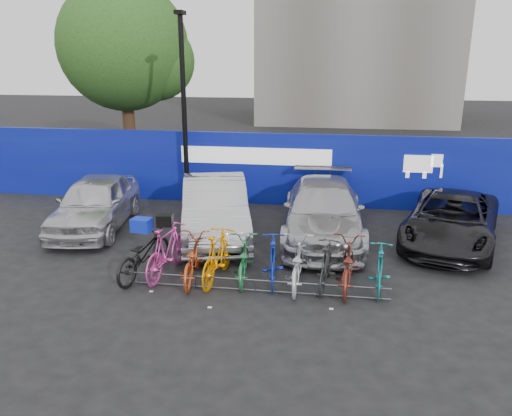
% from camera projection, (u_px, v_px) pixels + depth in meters
% --- Properties ---
extents(ground, '(100.00, 100.00, 0.00)m').
position_uv_depth(ground, '(259.00, 280.00, 11.15)').
color(ground, black).
rests_on(ground, ground).
extents(hoarding, '(22.00, 0.18, 2.40)m').
position_uv_depth(hoarding, '(286.00, 170.00, 16.47)').
color(hoarding, '#090E88').
rests_on(hoarding, ground).
extents(tree, '(5.40, 5.20, 7.80)m').
position_uv_depth(tree, '(130.00, 49.00, 20.14)').
color(tree, '#382314').
rests_on(tree, ground).
extents(lamppost, '(0.25, 0.50, 6.11)m').
position_uv_depth(lamppost, '(184.00, 106.00, 15.76)').
color(lamppost, black).
rests_on(lamppost, ground).
extents(bike_rack, '(5.60, 0.03, 0.30)m').
position_uv_depth(bike_rack, '(255.00, 285.00, 10.53)').
color(bike_rack, '#595B60').
rests_on(bike_rack, ground).
extents(car_0, '(2.35, 4.63, 1.51)m').
position_uv_depth(car_0, '(95.00, 203.00, 14.34)').
color(car_0, '#BDBCC1').
rests_on(car_0, ground).
extents(car_1, '(2.85, 5.12, 1.60)m').
position_uv_depth(car_1, '(215.00, 208.00, 13.72)').
color(car_1, '#A3A4A8').
rests_on(car_1, ground).
extents(car_2, '(2.31, 5.30, 1.52)m').
position_uv_depth(car_2, '(323.00, 211.00, 13.62)').
color(car_2, '#AAAAAF').
rests_on(car_2, ground).
extents(car_3, '(3.50, 5.17, 1.32)m').
position_uv_depth(car_3, '(451.00, 220.00, 13.16)').
color(car_3, black).
rests_on(car_3, ground).
extents(bike_0, '(1.15, 2.15, 1.07)m').
position_uv_depth(bike_0, '(144.00, 254.00, 11.24)').
color(bike_0, black).
rests_on(bike_0, ground).
extents(bike_1, '(0.84, 2.06, 1.20)m').
position_uv_depth(bike_1, '(167.00, 250.00, 11.25)').
color(bike_1, '#CD3994').
rests_on(bike_1, ground).
extents(bike_2, '(0.83, 1.95, 1.00)m').
position_uv_depth(bike_2, '(192.00, 259.00, 11.04)').
color(bike_2, '#B04018').
rests_on(bike_2, ground).
extents(bike_3, '(0.76, 1.95, 1.14)m').
position_uv_depth(bike_3, '(217.00, 256.00, 11.00)').
color(bike_3, '#F99100').
rests_on(bike_3, ground).
extents(bike_4, '(0.79, 1.82, 0.93)m').
position_uv_depth(bike_4, '(243.00, 260.00, 11.08)').
color(bike_4, '#21723B').
rests_on(bike_4, ground).
extents(bike_5, '(0.67, 1.79, 1.05)m').
position_uv_depth(bike_5, '(273.00, 260.00, 10.92)').
color(bike_5, '#11279D').
rests_on(bike_5, ground).
extents(bike_6, '(0.67, 1.92, 1.01)m').
position_uv_depth(bike_6, '(297.00, 264.00, 10.77)').
color(bike_6, '#B9BDC1').
rests_on(bike_6, ground).
extents(bike_7, '(0.70, 1.74, 1.01)m').
position_uv_depth(bike_7, '(326.00, 265.00, 10.69)').
color(bike_7, black).
rests_on(bike_7, ground).
extents(bike_8, '(0.82, 2.02, 1.04)m').
position_uv_depth(bike_8, '(347.00, 265.00, 10.67)').
color(bike_8, maroon).
rests_on(bike_8, ground).
extents(bike_9, '(0.62, 1.70, 1.00)m').
position_uv_depth(bike_9, '(380.00, 269.00, 10.54)').
color(bike_9, '#14777D').
rests_on(bike_9, ground).
extents(cargo_crate, '(0.45, 0.36, 0.30)m').
position_uv_depth(cargo_crate, '(142.00, 225.00, 11.03)').
color(cargo_crate, '#0E24BB').
rests_on(cargo_crate, bike_0).
extents(cargo_topcase, '(0.38, 0.35, 0.25)m').
position_uv_depth(cargo_topcase, '(165.00, 220.00, 11.04)').
color(cargo_topcase, black).
rests_on(cargo_topcase, bike_1).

